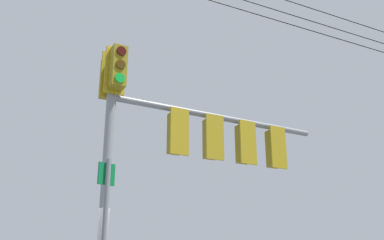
% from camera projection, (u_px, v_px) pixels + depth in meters
% --- Properties ---
extents(signal_mast_assembly, '(0.96, 5.48, 5.84)m').
position_uv_depth(signal_mast_assembly, '(177.00, 135.00, 9.68)').
color(signal_mast_assembly, gray).
rests_on(signal_mast_assembly, ground).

